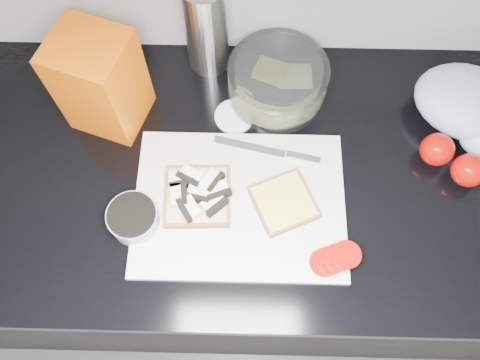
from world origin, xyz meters
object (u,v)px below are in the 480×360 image
Objects in this scene: cutting_board at (240,204)px; bread_bag at (101,82)px; steel_canister at (206,27)px; glass_bowl at (277,81)px.

bread_bag is at bearing 143.08° from cutting_board.
steel_canister is at bearing 102.41° from cutting_board.
cutting_board is at bearing -18.35° from bread_bag.
steel_canister is (0.19, 0.14, -0.00)m from bread_bag.
bread_bag is 1.01× the size of steel_canister.
cutting_board is 1.95× the size of glass_bowl.
steel_canister is at bearing 54.26° from bread_bag.
cutting_board is 1.89× the size of steel_canister.
cutting_board is at bearing -77.59° from steel_canister.
glass_bowl is at bearing 74.44° from cutting_board.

